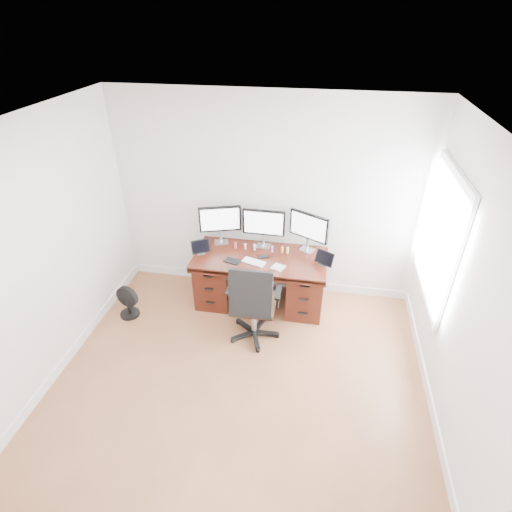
% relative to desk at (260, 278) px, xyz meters
% --- Properties ---
extents(ground, '(4.50, 4.50, 0.00)m').
position_rel_desk_xyz_m(ground, '(0.00, -1.83, -0.40)').
color(ground, brown).
rests_on(ground, ground).
extents(back_wall, '(4.00, 0.10, 2.70)m').
position_rel_desk_xyz_m(back_wall, '(0.00, 0.42, 0.95)').
color(back_wall, white).
rests_on(back_wall, ground).
extents(right_wall, '(0.10, 4.50, 2.70)m').
position_rel_desk_xyz_m(right_wall, '(2.00, -1.72, 0.95)').
color(right_wall, white).
rests_on(right_wall, ground).
extents(desk, '(1.70, 0.80, 0.75)m').
position_rel_desk_xyz_m(desk, '(0.00, 0.00, 0.00)').
color(desk, '#3C140C').
rests_on(desk, ground).
extents(office_chair, '(0.63, 0.60, 1.10)m').
position_rel_desk_xyz_m(office_chair, '(0.04, -0.71, -0.04)').
color(office_chair, black).
rests_on(office_chair, ground).
extents(floor_fan, '(0.31, 0.26, 0.44)m').
position_rel_desk_xyz_m(floor_fan, '(-1.65, -0.58, -0.19)').
color(floor_fan, black).
rests_on(floor_fan, ground).
extents(monitor_left, '(0.53, 0.20, 0.53)m').
position_rel_desk_xyz_m(monitor_left, '(-0.58, 0.24, 0.68)').
color(monitor_left, silver).
rests_on(monitor_left, desk).
extents(monitor_center, '(0.55, 0.14, 0.53)m').
position_rel_desk_xyz_m(monitor_center, '(-0.00, 0.24, 0.68)').
color(monitor_center, silver).
rests_on(monitor_center, desk).
extents(monitor_right, '(0.50, 0.29, 0.53)m').
position_rel_desk_xyz_m(monitor_right, '(0.58, 0.24, 0.68)').
color(monitor_right, silver).
rests_on(monitor_right, desk).
extents(tablet_left, '(0.24, 0.18, 0.19)m').
position_rel_desk_xyz_m(tablet_left, '(-0.77, -0.08, 0.43)').
color(tablet_left, silver).
rests_on(tablet_left, desk).
extents(tablet_right, '(0.24, 0.17, 0.19)m').
position_rel_desk_xyz_m(tablet_right, '(0.81, -0.08, 0.43)').
color(tablet_right, silver).
rests_on(tablet_right, desk).
extents(keyboard, '(0.32, 0.21, 0.01)m').
position_rel_desk_xyz_m(keyboard, '(-0.06, -0.17, 0.36)').
color(keyboard, white).
rests_on(keyboard, desk).
extents(trackpad, '(0.19, 0.19, 0.01)m').
position_rel_desk_xyz_m(trackpad, '(0.26, -0.23, 0.35)').
color(trackpad, silver).
rests_on(trackpad, desk).
extents(drawing_tablet, '(0.23, 0.18, 0.01)m').
position_rel_desk_xyz_m(drawing_tablet, '(-0.32, -0.19, 0.35)').
color(drawing_tablet, black).
rests_on(drawing_tablet, desk).
extents(phone, '(0.16, 0.11, 0.01)m').
position_rel_desk_xyz_m(phone, '(0.04, -0.03, 0.35)').
color(phone, black).
rests_on(phone, desk).
extents(figurine_brown, '(0.04, 0.04, 0.09)m').
position_rel_desk_xyz_m(figurine_brown, '(-0.36, 0.12, 0.40)').
color(figurine_brown, brown).
rests_on(figurine_brown, desk).
extents(figurine_pink, '(0.04, 0.04, 0.09)m').
position_rel_desk_xyz_m(figurine_pink, '(-0.22, 0.12, 0.40)').
color(figurine_pink, pink).
rests_on(figurine_pink, desk).
extents(figurine_blue, '(0.04, 0.04, 0.09)m').
position_rel_desk_xyz_m(figurine_blue, '(-0.10, 0.12, 0.40)').
color(figurine_blue, '#5BB1ED').
rests_on(figurine_blue, desk).
extents(figurine_purple, '(0.04, 0.04, 0.09)m').
position_rel_desk_xyz_m(figurine_purple, '(0.13, 0.12, 0.40)').
color(figurine_purple, '#B474DF').
rests_on(figurine_purple, desk).
extents(figurine_orange, '(0.04, 0.04, 0.09)m').
position_rel_desk_xyz_m(figurine_orange, '(0.26, 0.12, 0.40)').
color(figurine_orange, orange).
rests_on(figurine_orange, desk).
extents(figurine_yellow, '(0.04, 0.04, 0.09)m').
position_rel_desk_xyz_m(figurine_yellow, '(0.34, 0.12, 0.40)').
color(figurine_yellow, '#D2C06D').
rests_on(figurine_yellow, desk).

